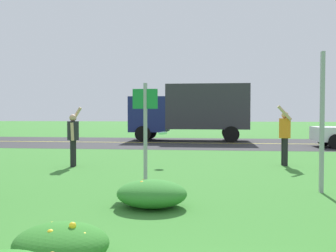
% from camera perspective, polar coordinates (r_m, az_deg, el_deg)
% --- Properties ---
extents(ground_plane, '(120.00, 120.00, 0.00)m').
position_cam_1_polar(ground_plane, '(11.02, 5.22, -6.41)').
color(ground_plane, '#387A2D').
extents(highway_strip, '(120.00, 7.78, 0.01)m').
position_cam_1_polar(highway_strip, '(20.38, 5.85, -2.54)').
color(highway_strip, '#2D2D30').
rests_on(highway_strip, ground).
extents(highway_center_stripe, '(120.00, 0.16, 0.00)m').
position_cam_1_polar(highway_center_stripe, '(20.38, 5.85, -2.53)').
color(highway_center_stripe, yellow).
rests_on(highway_center_stripe, ground).
extents(daylily_clump_front_left, '(1.03, 0.91, 0.46)m').
position_cam_1_polar(daylily_clump_front_left, '(4.42, -15.56, -16.48)').
color(daylily_clump_front_left, '#2D7526').
rests_on(daylily_clump_front_left, ground).
extents(daylily_clump_front_right, '(1.20, 1.03, 0.46)m').
position_cam_1_polar(daylily_clump_front_right, '(6.62, -2.42, -10.00)').
color(daylily_clump_front_right, '#337F2D').
rests_on(daylily_clump_front_right, ground).
extents(sign_post_near_path, '(0.56, 0.10, 2.26)m').
position_cam_1_polar(sign_post_near_path, '(8.58, -3.39, 0.48)').
color(sign_post_near_path, '#93969B').
rests_on(sign_post_near_path, ground).
extents(sign_post_by_roadside, '(0.07, 0.10, 2.83)m').
position_cam_1_polar(sign_post_by_roadside, '(8.28, 21.88, 0.51)').
color(sign_post_by_roadside, '#93969B').
rests_on(sign_post_by_roadside, ground).
extents(person_thrower_dark_shirt, '(0.38, 0.52, 1.79)m').
position_cam_1_polar(person_thrower_dark_shirt, '(11.79, -13.89, -1.34)').
color(person_thrower_dark_shirt, '#232328').
rests_on(person_thrower_dark_shirt, ground).
extents(person_catcher_orange_shirt, '(0.46, 0.53, 1.83)m').
position_cam_1_polar(person_catcher_orange_shirt, '(12.17, 16.91, -1.01)').
color(person_catcher_orange_shirt, orange).
rests_on(person_catcher_orange_shirt, ground).
extents(frisbee_pale_blue, '(0.29, 0.27, 0.13)m').
position_cam_1_polar(frisbee_pale_blue, '(11.74, -0.81, -1.07)').
color(frisbee_pale_blue, '#ADD6E5').
extents(box_truck_navy, '(6.70, 2.46, 3.20)m').
position_cam_1_polar(box_truck_navy, '(22.10, 3.54, 2.49)').
color(box_truck_navy, navy).
rests_on(box_truck_navy, ground).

